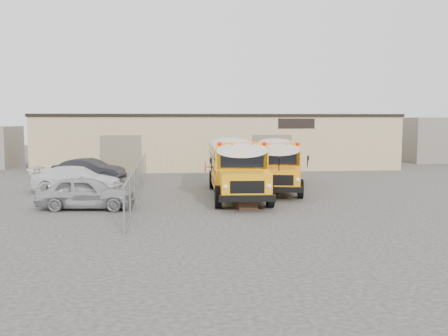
{
  "coord_description": "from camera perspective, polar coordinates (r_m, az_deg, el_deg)",
  "views": [
    {
      "loc": [
        -4.35,
        -24.5,
        4.28
      ],
      "look_at": [
        -1.32,
        2.42,
        1.6
      ],
      "focal_mm": 40.0,
      "sensor_mm": 36.0,
      "label": 1
    }
  ],
  "objects": [
    {
      "name": "car_white",
      "position": [
        30.31,
        -16.42,
        -1.25
      ],
      "size": [
        5.53,
        2.98,
        1.52
      ],
      "primitive_type": "imported",
      "rotation": [
        0.0,
        0.0,
        1.4
      ],
      "color": "silver",
      "rests_on": "ground"
    },
    {
      "name": "school_bus_right",
      "position": [
        37.36,
        5.77,
        1.7
      ],
      "size": [
        4.36,
        10.47,
        2.98
      ],
      "color": "orange",
      "rests_on": "ground"
    },
    {
      "name": "distant_building_right",
      "position": [
        56.22,
        23.89,
        3.05
      ],
      "size": [
        10.0,
        8.0,
        4.4
      ],
      "primitive_type": "cube",
      "color": "gray",
      "rests_on": "ground"
    },
    {
      "name": "tarp_bundle",
      "position": [
        23.76,
        2.57,
        -2.98
      ],
      "size": [
        1.03,
        1.03,
        1.4
      ],
      "color": "black",
      "rests_on": "ground"
    },
    {
      "name": "car_dark",
      "position": [
        35.26,
        -15.13,
        -0.23
      ],
      "size": [
        5.06,
        2.83,
        1.58
      ],
      "primitive_type": "imported",
      "rotation": [
        0.0,
        0.0,
        1.31
      ],
      "color": "black",
      "rests_on": "ground"
    },
    {
      "name": "warehouse",
      "position": [
        44.75,
        -0.85,
        3.21
      ],
      "size": [
        30.2,
        10.2,
        4.67
      ],
      "color": "#D3BE82",
      "rests_on": "ground"
    },
    {
      "name": "school_bus_left",
      "position": [
        34.75,
        0.38,
        1.59
      ],
      "size": [
        3.47,
        10.86,
        3.15
      ],
      "color": "#FFA30D",
      "rests_on": "ground"
    },
    {
      "name": "ground",
      "position": [
        25.25,
        3.59,
        -4.12
      ],
      "size": [
        120.0,
        120.0,
        0.0
      ],
      "primitive_type": "plane",
      "color": "#322F2E",
      "rests_on": "ground"
    },
    {
      "name": "car_silver",
      "position": [
        24.58,
        -15.46,
        -2.75
      ],
      "size": [
        4.76,
        2.36,
        1.56
      ],
      "primitive_type": "imported",
      "rotation": [
        0.0,
        0.0,
        1.45
      ],
      "color": "#ACACB1",
      "rests_on": "ground"
    },
    {
      "name": "chainlink_fence",
      "position": [
        27.76,
        -9.79,
        -1.42
      ],
      "size": [
        0.07,
        18.07,
        1.81
      ],
      "color": "gray",
      "rests_on": "ground"
    }
  ]
}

